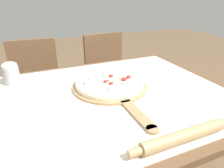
% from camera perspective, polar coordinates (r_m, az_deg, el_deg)
% --- Properties ---
extents(dining_table, '(1.22, 0.98, 0.76)m').
position_cam_1_polar(dining_table, '(1.04, -0.18, -8.45)').
color(dining_table, brown).
rests_on(dining_table, ground_plane).
extents(towel_cloth, '(1.14, 0.90, 0.00)m').
position_cam_1_polar(towel_cloth, '(0.99, -0.19, -2.96)').
color(towel_cloth, silver).
rests_on(towel_cloth, dining_table).
extents(pizza_peel, '(0.39, 0.62, 0.01)m').
position_cam_1_polar(pizza_peel, '(1.03, -0.13, -1.08)').
color(pizza_peel, tan).
rests_on(pizza_peel, towel_cloth).
extents(pizza, '(0.36, 0.36, 0.03)m').
position_cam_1_polar(pizza, '(1.04, -0.63, 0.39)').
color(pizza, beige).
rests_on(pizza, pizza_peel).
extents(rolling_pin, '(0.41, 0.05, 0.04)m').
position_cam_1_polar(rolling_pin, '(0.72, 19.75, -13.85)').
color(rolling_pin, tan).
rests_on(rolling_pin, towel_cloth).
extents(chair_left, '(0.43, 0.43, 0.88)m').
position_cam_1_polar(chair_left, '(1.77, -20.59, -0.63)').
color(chair_left, brown).
rests_on(chair_left, ground_plane).
extents(chair_right, '(0.43, 0.43, 0.88)m').
position_cam_1_polar(chair_right, '(1.89, -1.17, 2.63)').
color(chair_right, brown).
rests_on(chair_right, ground_plane).
extents(flour_cup, '(0.08, 0.08, 0.12)m').
position_cam_1_polar(flour_cup, '(1.20, -26.96, 2.87)').
color(flour_cup, '#B2B7BC').
rests_on(flour_cup, towel_cloth).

